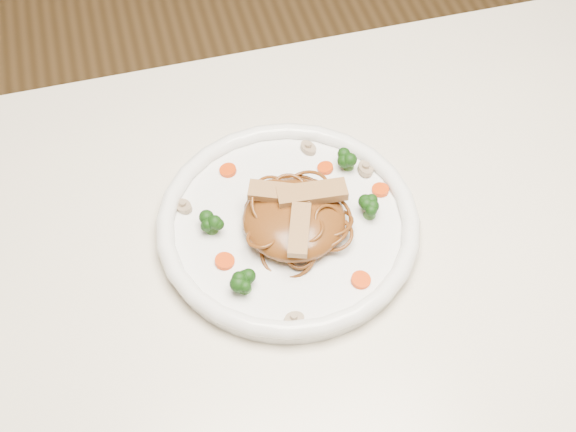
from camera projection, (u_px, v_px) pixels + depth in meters
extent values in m
cube|color=beige|center=(375.00, 302.00, 0.83)|extent=(1.20, 0.80, 0.04)
cylinder|color=white|center=(288.00, 228.00, 0.86)|extent=(0.34, 0.34, 0.02)
ellipsoid|color=brown|center=(294.00, 219.00, 0.84)|extent=(0.14, 0.14, 0.04)
cube|color=#A3774D|center=(312.00, 193.00, 0.83)|extent=(0.08, 0.03, 0.01)
cube|color=#A3774D|center=(280.00, 193.00, 0.83)|extent=(0.07, 0.04, 0.01)
cube|color=#A3774D|center=(299.00, 230.00, 0.80)|extent=(0.04, 0.07, 0.01)
cylinder|color=red|center=(325.00, 168.00, 0.90)|extent=(0.02, 0.02, 0.00)
cylinder|color=red|center=(225.00, 261.00, 0.82)|extent=(0.02, 0.02, 0.00)
cylinder|color=red|center=(380.00, 190.00, 0.88)|extent=(0.02, 0.02, 0.00)
cylinder|color=red|center=(228.00, 170.00, 0.90)|extent=(0.02, 0.02, 0.00)
cylinder|color=red|center=(361.00, 280.00, 0.81)|extent=(0.02, 0.02, 0.00)
cylinder|color=tan|center=(294.00, 319.00, 0.78)|extent=(0.02, 0.02, 0.01)
cylinder|color=tan|center=(366.00, 169.00, 0.90)|extent=(0.03, 0.03, 0.01)
cylinder|color=tan|center=(183.00, 206.00, 0.86)|extent=(0.03, 0.03, 0.01)
cylinder|color=tan|center=(308.00, 148.00, 0.92)|extent=(0.03, 0.03, 0.01)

